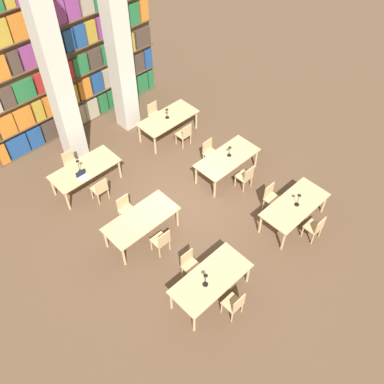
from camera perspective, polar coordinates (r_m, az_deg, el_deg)
ground_plane at (r=12.88m, az=-0.82°, el=-1.43°), size 40.00×40.00×0.00m
bookshelf_bank at (r=14.73m, az=-16.11°, el=17.12°), size 6.61×0.35×5.50m
pillar_left at (r=13.20m, az=-17.73°, el=14.70°), size 0.61×0.61×6.00m
pillar_center at (r=14.13m, az=-9.79°, el=18.56°), size 0.61×0.61×6.00m
reading_table_0 at (r=10.54m, az=2.54°, el=-11.62°), size 2.06×0.96×0.77m
chair_0 at (r=10.51m, az=5.69°, el=-14.65°), size 0.42×0.40×0.88m
chair_1 at (r=11.01m, az=-0.27°, el=-9.64°), size 0.42×0.40×0.88m
desk_lamp_0 at (r=10.11m, az=1.83°, el=-11.33°), size 0.14×0.14×0.47m
reading_table_1 at (r=12.23m, az=13.55°, el=-1.84°), size 2.06×0.96×0.77m
chair_2 at (r=12.17m, az=16.10°, el=-4.54°), size 0.42×0.40×0.88m
chair_3 at (r=12.61m, az=10.54°, el=-0.68°), size 0.42×0.40×0.88m
desk_lamp_1 at (r=11.95m, az=14.05°, el=-0.70°), size 0.14×0.14×0.45m
reading_table_2 at (r=11.65m, az=-6.78°, el=-3.76°), size 2.06×0.96×0.77m
chair_4 at (r=11.46m, az=-4.09°, el=-6.47°), size 0.42×0.40×0.88m
chair_5 at (r=12.25m, az=-8.79°, el=-2.23°), size 0.42×0.40×0.88m
reading_table_3 at (r=13.25m, az=4.72°, el=4.40°), size 2.06×0.96×0.77m
chair_6 at (r=13.07m, az=7.16°, el=2.08°), size 0.42×0.40×0.88m
chair_7 at (r=13.77m, az=2.38°, el=5.37°), size 0.42×0.40×0.88m
desk_lamp_2 at (r=13.08m, az=5.05°, el=5.71°), size 0.14×0.14×0.39m
reading_table_4 at (r=13.26m, az=-14.09°, el=2.86°), size 2.06×0.96×0.77m
chair_8 at (r=12.91m, az=-12.15°, el=0.43°), size 0.42×0.40×0.88m
chair_9 at (r=13.91m, az=-15.78°, el=3.76°), size 0.42×0.40×0.88m
desk_lamp_3 at (r=12.90m, az=-14.94°, el=3.67°), size 0.14×0.14×0.49m
laptop at (r=12.91m, az=-14.38°, el=2.05°), size 0.32×0.22×0.21m
reading_table_5 at (r=14.71m, az=-3.21°, el=9.66°), size 2.06×0.96×0.77m
chair_10 at (r=14.42m, az=-1.01°, el=7.74°), size 0.42×0.40×0.88m
chair_11 at (r=15.34m, az=-4.99°, el=10.36°), size 0.42×0.40×0.88m
desk_lamp_4 at (r=14.49m, az=-3.37°, el=10.69°), size 0.14×0.14×0.40m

